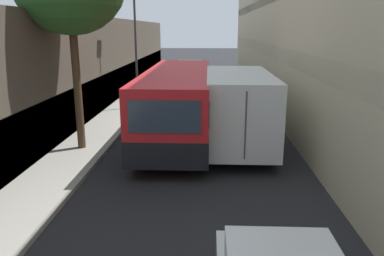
{
  "coord_description": "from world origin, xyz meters",
  "views": [
    {
      "loc": [
        0.46,
        -0.01,
        4.44
      ],
      "look_at": [
        -0.0,
        10.64,
        1.6
      ],
      "focal_mm": 35.0,
      "sensor_mm": 36.0,
      "label": 1
    }
  ],
  "objects_px": {
    "bus": "(178,102)",
    "street_lamp": "(135,24)",
    "panel_van": "(189,74)",
    "box_truck": "(236,103)"
  },
  "relations": [
    {
      "from": "bus",
      "to": "panel_van",
      "type": "relative_size",
      "value": 2.4
    },
    {
      "from": "bus",
      "to": "street_lamp",
      "type": "distance_m",
      "value": 6.83
    },
    {
      "from": "box_truck",
      "to": "street_lamp",
      "type": "distance_m",
      "value": 8.4
    },
    {
      "from": "panel_van",
      "to": "street_lamp",
      "type": "bearing_deg",
      "value": -108.16
    },
    {
      "from": "box_truck",
      "to": "street_lamp",
      "type": "relative_size",
      "value": 1.24
    },
    {
      "from": "bus",
      "to": "box_truck",
      "type": "height_order",
      "value": "box_truck"
    },
    {
      "from": "bus",
      "to": "street_lamp",
      "type": "height_order",
      "value": "street_lamp"
    },
    {
      "from": "street_lamp",
      "to": "bus",
      "type": "bearing_deg",
      "value": -63.22
    },
    {
      "from": "panel_van",
      "to": "street_lamp",
      "type": "xyz_separation_m",
      "value": [
        -2.49,
        -7.6,
        3.57
      ]
    },
    {
      "from": "bus",
      "to": "street_lamp",
      "type": "relative_size",
      "value": 1.54
    }
  ]
}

